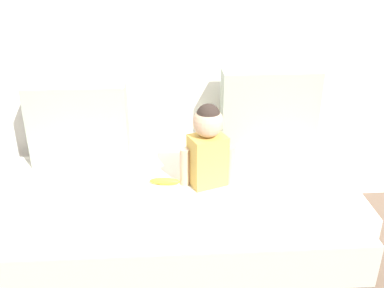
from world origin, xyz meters
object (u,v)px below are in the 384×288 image
object	(u,v)px
throw_pillow_left	(79,125)
throw_pillow_right	(268,115)
toddler	(208,145)
couch	(177,216)
banana	(165,181)

from	to	relation	value
throw_pillow_left	throw_pillow_right	xyz separation A→B (m)	(1.12, 0.00, 0.03)
throw_pillow_left	toddler	bearing A→B (deg)	-22.27
couch	throw_pillow_right	world-z (taller)	throw_pillow_right
toddler	couch	bearing A→B (deg)	-176.31
couch	banana	xyz separation A→B (m)	(-0.06, 0.01, 0.23)
toddler	banana	xyz separation A→B (m)	(-0.24, -0.00, -0.22)
throw_pillow_left	banana	world-z (taller)	throw_pillow_left
throw_pillow_right	banana	distance (m)	0.74
throw_pillow_right	banana	bearing A→B (deg)	-154.40
throw_pillow_right	toddler	bearing A→B (deg)	-142.55
toddler	banana	distance (m)	0.32
throw_pillow_right	banana	world-z (taller)	throw_pillow_right
toddler	throw_pillow_right	bearing A→B (deg)	37.45
couch	throw_pillow_left	bearing A→B (deg)	151.05
throw_pillow_left	throw_pillow_right	world-z (taller)	throw_pillow_right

